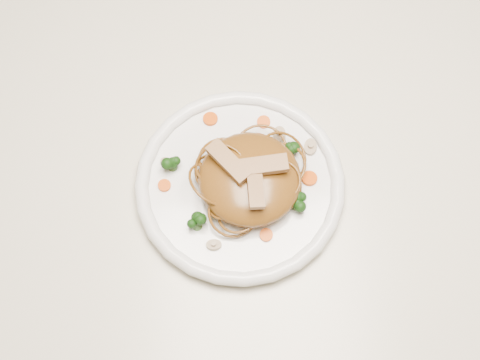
{
  "coord_description": "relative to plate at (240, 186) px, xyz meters",
  "views": [
    {
      "loc": [
        -0.08,
        -0.39,
        1.57
      ],
      "look_at": [
        -0.07,
        -0.05,
        0.78
      ],
      "focal_mm": 46.41,
      "sensor_mm": 36.0,
      "label": 1
    }
  ],
  "objects": [
    {
      "name": "broccoli_2",
      "position": [
        -0.06,
        -0.06,
        0.02
      ],
      "size": [
        0.03,
        0.03,
        0.03
      ],
      "primitive_type": null,
      "rotation": [
        0.0,
        0.0,
        0.27
      ],
      "color": "#14330A",
      "rests_on": "plate"
    },
    {
      "name": "carrot_2",
      "position": [
        0.1,
        0.0,
        0.01
      ],
      "size": [
        0.02,
        0.02,
        0.0
      ],
      "primitive_type": "cylinder",
      "rotation": [
        0.0,
        0.0,
        -0.06
      ],
      "color": "#DC4A08",
      "rests_on": "plate"
    },
    {
      "name": "chicken_a",
      "position": [
        0.03,
        0.0,
        0.06
      ],
      "size": [
        0.08,
        0.03,
        0.01
      ],
      "primitive_type": "cube",
      "rotation": [
        0.0,
        0.0,
        0.08
      ],
      "color": "#9F7B4B",
      "rests_on": "noodle_mound"
    },
    {
      "name": "broccoli_3",
      "position": [
        0.08,
        -0.04,
        0.02
      ],
      "size": [
        0.04,
        0.04,
        0.03
      ],
      "primitive_type": null,
      "rotation": [
        0.0,
        0.0,
        0.25
      ],
      "color": "#14330A",
      "rests_on": "plate"
    },
    {
      "name": "mushroom_2",
      "position": [
        -0.1,
        0.04,
        0.01
      ],
      "size": [
        0.03,
        0.03,
        0.01
      ],
      "primitive_type": "cylinder",
      "rotation": [
        0.0,
        0.0,
        -0.53
      ],
      "color": "tan",
      "rests_on": "plate"
    },
    {
      "name": "mushroom_1",
      "position": [
        0.1,
        0.05,
        0.01
      ],
      "size": [
        0.03,
        0.03,
        0.01
      ],
      "primitive_type": "cylinder",
      "rotation": [
        0.0,
        0.0,
        1.4
      ],
      "color": "tan",
      "rests_on": "plate"
    },
    {
      "name": "carrot_0",
      "position": [
        0.04,
        0.1,
        0.01
      ],
      "size": [
        0.02,
        0.02,
        0.0
      ],
      "primitive_type": "cylinder",
      "rotation": [
        0.0,
        0.0,
        0.25
      ],
      "color": "#DC4A08",
      "rests_on": "plate"
    },
    {
      "name": "broccoli_0",
      "position": [
        0.07,
        0.05,
        0.02
      ],
      "size": [
        0.02,
        0.02,
        0.03
      ],
      "primitive_type": null,
      "rotation": [
        0.0,
        0.0,
        0.01
      ],
      "color": "#14330A",
      "rests_on": "plate"
    },
    {
      "name": "noodle_mound",
      "position": [
        0.01,
        -0.0,
        0.03
      ],
      "size": [
        0.17,
        0.17,
        0.05
      ],
      "primitive_type": "ellipsoid",
      "rotation": [
        0.0,
        0.0,
        0.24
      ],
      "color": "brown",
      "rests_on": "plate"
    },
    {
      "name": "carrot_4",
      "position": [
        0.03,
        -0.08,
        0.01
      ],
      "size": [
        0.02,
        0.02,
        0.0
      ],
      "primitive_type": "cylinder",
      "rotation": [
        0.0,
        0.0,
        0.19
      ],
      "color": "#DC4A08",
      "rests_on": "plate"
    },
    {
      "name": "table",
      "position": [
        0.07,
        0.05,
        -0.11
      ],
      "size": [
        1.2,
        0.8,
        0.75
      ],
      "color": "beige",
      "rests_on": "ground"
    },
    {
      "name": "carrot_3",
      "position": [
        -0.04,
        0.1,
        0.01
      ],
      "size": [
        0.03,
        0.03,
        0.0
      ],
      "primitive_type": "cylinder",
      "rotation": [
        0.0,
        0.0,
        -0.41
      ],
      "color": "#DC4A08",
      "rests_on": "plate"
    },
    {
      "name": "ground",
      "position": [
        0.07,
        0.05,
        -0.76
      ],
      "size": [
        4.0,
        4.0,
        0.0
      ],
      "primitive_type": "plane",
      "color": "brown",
      "rests_on": "ground"
    },
    {
      "name": "chicken_b",
      "position": [
        -0.01,
        0.01,
        0.06
      ],
      "size": [
        0.06,
        0.07,
        0.01
      ],
      "primitive_type": "cube",
      "rotation": [
        0.0,
        0.0,
        2.25
      ],
      "color": "#9F7B4B",
      "rests_on": "noodle_mound"
    },
    {
      "name": "broccoli_1",
      "position": [
        -0.09,
        0.03,
        0.02
      ],
      "size": [
        0.03,
        0.03,
        0.03
      ],
      "primitive_type": null,
      "rotation": [
        0.0,
        0.0,
        0.09
      ],
      "color": "#14330A",
      "rests_on": "plate"
    },
    {
      "name": "carrot_1",
      "position": [
        -0.11,
        0.0,
        0.01
      ],
      "size": [
        0.02,
        0.02,
        0.0
      ],
      "primitive_type": "cylinder",
      "rotation": [
        0.0,
        0.0,
        -0.3
      ],
      "color": "#DC4A08",
      "rests_on": "plate"
    },
    {
      "name": "mushroom_3",
      "position": [
        0.06,
        0.07,
        0.01
      ],
      "size": [
        0.03,
        0.03,
        0.01
      ],
      "primitive_type": "cylinder",
      "rotation": [
        0.0,
        0.0,
        1.5
      ],
      "color": "tan",
      "rests_on": "plate"
    },
    {
      "name": "mushroom_0",
      "position": [
        -0.04,
        -0.09,
        0.01
      ],
      "size": [
        0.02,
        0.02,
        0.01
      ],
      "primitive_type": "cylinder",
      "rotation": [
        0.0,
        0.0,
        -0.01
      ],
      "color": "tan",
      "rests_on": "plate"
    },
    {
      "name": "chicken_c",
      "position": [
        0.02,
        -0.03,
        0.06
      ],
      "size": [
        0.02,
        0.06,
        0.01
      ],
      "primitive_type": "cube",
      "rotation": [
        0.0,
        0.0,
        4.74
      ],
      "color": "#9F7B4B",
      "rests_on": "noodle_mound"
    },
    {
      "name": "plate",
      "position": [
        0.0,
        0.0,
        0.0
      ],
      "size": [
        0.36,
        0.36,
        0.02
      ],
      "primitive_type": "cylinder",
      "rotation": [
        0.0,
        0.0,
        -0.27
      ],
      "color": "white",
      "rests_on": "table"
    }
  ]
}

